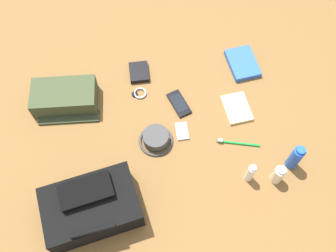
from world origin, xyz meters
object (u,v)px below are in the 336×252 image
at_px(deodorant_spray, 295,157).
at_px(cell_phone, 179,104).
at_px(bucket_hat, 156,139).
at_px(lotion_bottle, 278,175).
at_px(wallet, 139,72).
at_px(toiletry_pouch, 65,98).
at_px(media_player, 182,131).
at_px(toothbrush, 236,143).
at_px(toothpaste_tube, 250,173).
at_px(notepad, 237,108).
at_px(wristwatch, 139,93).
at_px(backpack, 91,207).
at_px(paperback_novel, 242,63).

height_order(deodorant_spray, cell_phone, deodorant_spray).
relative_size(bucket_hat, deodorant_spray, 0.99).
bearing_deg(deodorant_spray, lotion_bottle, 27.74).
distance_m(bucket_hat, deodorant_spray, 0.58).
bearing_deg(wallet, toiletry_pouch, 18.97).
bearing_deg(deodorant_spray, bucket_hat, -25.32).
distance_m(lotion_bottle, media_player, 0.45).
xyz_separation_m(toothbrush, wallet, (0.33, -0.47, 0.01)).
bearing_deg(wallet, toothpaste_tube, 124.43).
relative_size(bucket_hat, notepad, 1.01).
bearing_deg(wristwatch, deodorant_spray, 137.08).
bearing_deg(backpack, wallet, -117.81).
relative_size(cell_phone, wristwatch, 2.06).
relative_size(backpack, wallet, 3.38).
bearing_deg(paperback_novel, media_player, 35.87).
bearing_deg(lotion_bottle, toiletry_pouch, -36.76).
relative_size(toothbrush, wallet, 1.62).
distance_m(toiletry_pouch, notepad, 0.78).
relative_size(deodorant_spray, media_player, 1.70).
xyz_separation_m(toiletry_pouch, notepad, (-0.75, 0.23, -0.04)).
bearing_deg(notepad, toothpaste_tube, 79.85).
relative_size(toiletry_pouch, media_player, 3.45).
bearing_deg(toothbrush, deodorant_spray, 142.09).
relative_size(toothpaste_tube, notepad, 0.81).
relative_size(toiletry_pouch, bucket_hat, 2.05).
xyz_separation_m(toiletry_pouch, deodorant_spray, (-0.88, 0.54, 0.03)).
height_order(wallet, notepad, wallet).
bearing_deg(toiletry_pouch, wallet, -168.27).
xyz_separation_m(backpack, cell_phone, (-0.46, -0.39, -0.06)).
bearing_deg(paperback_novel, lotion_bottle, 83.64).
height_order(bucket_hat, wallet, bucket_hat).
bearing_deg(wristwatch, lotion_bottle, 129.53).
relative_size(toothpaste_tube, toothbrush, 0.68).
distance_m(toothpaste_tube, media_player, 0.35).
bearing_deg(lotion_bottle, cell_phone, -57.11).
bearing_deg(toothbrush, lotion_bottle, 118.07).
distance_m(backpack, toiletry_pouch, 0.53).
relative_size(bucket_hat, lotion_bottle, 1.33).
xyz_separation_m(bucket_hat, paperback_novel, (-0.50, -0.29, -0.01)).
distance_m(deodorant_spray, media_player, 0.49).
height_order(toiletry_pouch, toothbrush, toiletry_pouch).
height_order(cell_phone, wallet, wallet).
bearing_deg(toothpaste_tube, notepad, -101.17).
height_order(toothbrush, wallet, wallet).
bearing_deg(notepad, toothbrush, 70.41).
distance_m(paperback_novel, wristwatch, 0.52).
xyz_separation_m(wallet, notepad, (-0.39, 0.30, -0.00)).
bearing_deg(notepad, cell_phone, -19.13).
distance_m(lotion_bottle, cell_phone, 0.54).
bearing_deg(cell_phone, lotion_bottle, 122.89).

